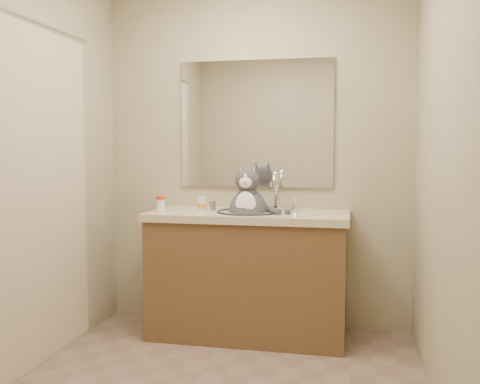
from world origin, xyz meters
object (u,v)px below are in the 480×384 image
at_px(cat, 248,210).
at_px(pill_bottle_orange, 202,205).
at_px(pill_bottle_redcap, 161,203).
at_px(grey_canister, 213,205).

height_order(cat, pill_bottle_orange, cat).
bearing_deg(pill_bottle_redcap, pill_bottle_orange, 1.75).
bearing_deg(pill_bottle_orange, pill_bottle_redcap, -178.25).
bearing_deg(pill_bottle_orange, cat, 11.94).
bearing_deg(pill_bottle_orange, grey_canister, 71.36).
xyz_separation_m(pill_bottle_orange, grey_canister, (0.04, 0.13, -0.02)).
xyz_separation_m(cat, grey_canister, (-0.26, 0.06, 0.02)).
height_order(pill_bottle_orange, grey_canister, pill_bottle_orange).
relative_size(cat, grey_canister, 8.31).
relative_size(pill_bottle_redcap, pill_bottle_orange, 1.02).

